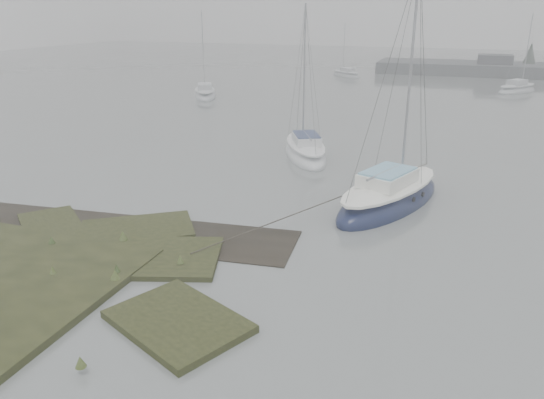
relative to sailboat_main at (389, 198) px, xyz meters
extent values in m
plane|color=slate|center=(-4.40, 19.59, -0.32)|extent=(160.00, 160.00, 0.00)
cube|color=#424247|center=(5.60, 50.59, 1.08)|extent=(4.00, 3.00, 2.20)
cone|color=#384238|center=(9.60, 52.59, 1.88)|extent=(2.00, 2.00, 3.50)
ellipsoid|color=#121837|center=(0.01, 0.02, -0.19)|extent=(4.80, 7.69, 1.78)
ellipsoid|color=white|center=(0.01, 0.02, 0.52)|extent=(4.02, 6.64, 0.50)
cube|color=white|center=(-0.10, -0.28, 0.95)|extent=(2.34, 2.90, 0.52)
cube|color=#7BB4D1|center=(-0.10, -0.28, 1.25)|extent=(2.17, 2.66, 0.08)
cylinder|color=#939399|center=(0.33, 0.90, 5.06)|extent=(0.11, 0.11, 8.36)
cylinder|color=#939399|center=(-0.18, -0.47, 1.25)|extent=(1.11, 2.77, 0.09)
ellipsoid|color=silver|center=(-5.50, 6.28, -0.21)|extent=(4.57, 6.40, 1.49)
ellipsoid|color=white|center=(-5.50, 6.28, 0.38)|extent=(3.85, 5.52, 0.42)
cube|color=white|center=(-5.38, 6.04, 0.75)|extent=(2.13, 2.48, 0.44)
cube|color=#121E4A|center=(-5.38, 6.04, 1.00)|extent=(1.97, 2.28, 0.07)
cylinder|color=#939399|center=(-5.85, 6.98, 4.21)|extent=(0.10, 0.10, 7.03)
cylinder|color=#939399|center=(-5.30, 5.88, 1.00)|extent=(1.18, 2.23, 0.08)
ellipsoid|color=silver|center=(-20.24, 23.45, -0.22)|extent=(4.40, 6.06, 1.42)
ellipsoid|color=silver|center=(-20.24, 23.45, 0.35)|extent=(3.72, 5.22, 0.40)
cube|color=silver|center=(-20.13, 23.22, 0.70)|extent=(2.04, 2.35, 0.42)
cube|color=silver|center=(-20.13, 23.22, 0.93)|extent=(1.88, 2.17, 0.07)
cylinder|color=#939399|center=(-20.59, 24.11, 3.98)|extent=(0.09, 0.09, 6.67)
cylinder|color=#939399|center=(-20.05, 23.08, 0.93)|extent=(1.15, 2.10, 0.08)
ellipsoid|color=silver|center=(7.37, 36.59, -0.22)|extent=(4.71, 5.69, 1.37)
ellipsoid|color=silver|center=(7.37, 36.59, 0.32)|extent=(4.00, 4.88, 0.39)
cube|color=silver|center=(7.24, 36.39, 0.66)|extent=(2.09, 2.27, 0.40)
cube|color=#B0B7BD|center=(7.24, 36.39, 0.89)|extent=(1.93, 2.10, 0.06)
cylinder|color=#939399|center=(7.78, 37.18, 3.82)|extent=(0.09, 0.09, 6.44)
cylinder|color=#939399|center=(7.15, 36.26, 0.89)|extent=(1.34, 1.90, 0.07)
ellipsoid|color=#A4AAAE|center=(-11.24, 43.44, -0.24)|extent=(4.69, 4.33, 1.17)
ellipsoid|color=silver|center=(-11.24, 43.44, 0.23)|extent=(4.01, 3.69, 0.33)
cube|color=silver|center=(-11.09, 43.31, 0.52)|extent=(1.93, 1.86, 0.34)
cube|color=silver|center=(-11.09, 43.31, 0.71)|extent=(1.78, 1.71, 0.06)
cylinder|color=#939399|center=(-11.71, 43.84, 3.22)|extent=(0.08, 0.08, 5.50)
cylinder|color=#939399|center=(-10.98, 43.22, 0.71)|extent=(1.51, 1.30, 0.06)
camera|label=1|loc=(2.40, -21.26, 7.44)|focal=35.00mm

